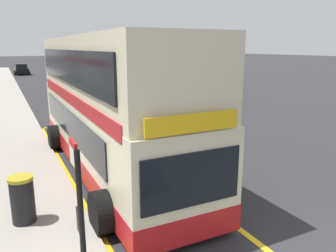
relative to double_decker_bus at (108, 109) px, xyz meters
The scene contains 7 objects.
ground_plane 24.47m from the double_decker_bus, 84.22° to the left, with size 260.00×260.00×0.00m, color #28282B.
double_decker_bus is the anchor object (origin of this frame).
bus_bay_markings 2.06m from the double_decker_bus, 97.35° to the left, with size 3.08×14.18×0.01m.
bus_stop_sign 6.27m from the double_decker_bus, 110.68° to the right, with size 0.09×0.51×2.57m.
parked_car_maroon_ahead 22.05m from the double_decker_bus, 76.06° to the left, with size 2.09×4.20×1.62m.
parked_car_black_far 44.02m from the double_decker_bus, 90.22° to the left, with size 2.09×4.20×1.62m.
litter_bin 4.35m from the double_decker_bus, 135.19° to the right, with size 0.55×0.55×1.10m.
Camera 1 is at (-5.54, -2.88, 4.09)m, focal length 35.42 mm.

